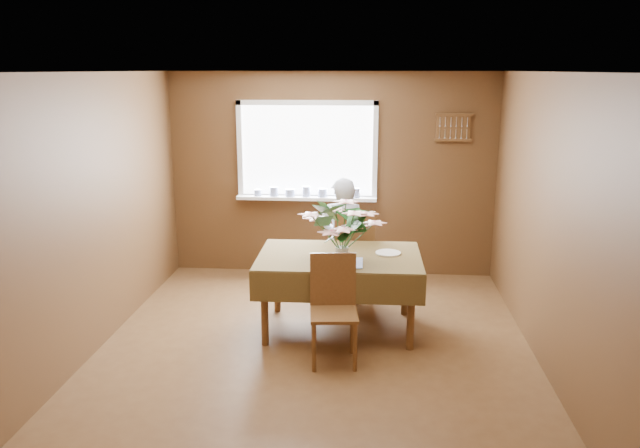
# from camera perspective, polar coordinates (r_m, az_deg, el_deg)

# --- Properties ---
(floor) EXTENTS (4.50, 4.50, 0.00)m
(floor) POSITION_cam_1_polar(r_m,az_deg,el_deg) (5.93, -0.45, -11.20)
(floor) COLOR brown
(floor) RESTS_ON ground
(ceiling) EXTENTS (4.50, 4.50, 0.00)m
(ceiling) POSITION_cam_1_polar(r_m,az_deg,el_deg) (5.36, -0.51, 13.75)
(ceiling) COLOR white
(ceiling) RESTS_ON wall_back
(wall_back) EXTENTS (4.00, 0.00, 4.00)m
(wall_back) POSITION_cam_1_polar(r_m,az_deg,el_deg) (7.71, 1.06, 4.49)
(wall_back) COLOR brown
(wall_back) RESTS_ON floor
(wall_front) EXTENTS (4.00, 0.00, 4.00)m
(wall_front) POSITION_cam_1_polar(r_m,az_deg,el_deg) (3.38, -4.01, -8.17)
(wall_front) COLOR brown
(wall_front) RESTS_ON floor
(wall_left) EXTENTS (0.00, 4.50, 4.50)m
(wall_left) POSITION_cam_1_polar(r_m,az_deg,el_deg) (6.03, -19.77, 0.97)
(wall_left) COLOR brown
(wall_left) RESTS_ON floor
(wall_right) EXTENTS (0.00, 4.50, 4.50)m
(wall_right) POSITION_cam_1_polar(r_m,az_deg,el_deg) (5.69, 20.01, 0.22)
(wall_right) COLOR brown
(wall_right) RESTS_ON floor
(window_assembly) EXTENTS (1.72, 0.20, 1.22)m
(window_assembly) POSITION_cam_1_polar(r_m,az_deg,el_deg) (7.67, -1.20, 5.14)
(window_assembly) COLOR white
(window_assembly) RESTS_ON wall_back
(spoon_rack) EXTENTS (0.44, 0.05, 0.33)m
(spoon_rack) POSITION_cam_1_polar(r_m,az_deg,el_deg) (7.64, 12.10, 8.64)
(spoon_rack) COLOR brown
(spoon_rack) RESTS_ON wall_back
(dining_table) EXTENTS (1.60, 1.10, 0.77)m
(dining_table) POSITION_cam_1_polar(r_m,az_deg,el_deg) (6.08, 1.78, -3.70)
(dining_table) COLOR brown
(dining_table) RESTS_ON floor
(chair_far) EXTENTS (0.56, 0.56, 1.04)m
(chair_far) POSITION_cam_1_polar(r_m,az_deg,el_deg) (6.85, 2.90, -2.67)
(chair_far) COLOR brown
(chair_far) RESTS_ON floor
(chair_near) EXTENTS (0.45, 0.45, 0.95)m
(chair_near) POSITION_cam_1_polar(r_m,az_deg,el_deg) (5.52, 1.24, -7.27)
(chair_near) COLOR brown
(chair_near) RESTS_ON floor
(seated_woman) EXTENTS (0.54, 0.38, 1.41)m
(seated_woman) POSITION_cam_1_polar(r_m,az_deg,el_deg) (6.77, 2.03, -1.59)
(seated_woman) COLOR white
(seated_woman) RESTS_ON floor
(flower_bouquet) EXTENTS (0.63, 0.63, 0.54)m
(flower_bouquet) POSITION_cam_1_polar(r_m,az_deg,el_deg) (5.71, 2.03, -0.23)
(flower_bouquet) COLOR white
(flower_bouquet) RESTS_ON dining_table
(side_plate) EXTENTS (0.31, 0.31, 0.01)m
(side_plate) POSITION_cam_1_polar(r_m,az_deg,el_deg) (6.14, 6.25, -2.65)
(side_plate) COLOR white
(side_plate) RESTS_ON dining_table
(table_knife) EXTENTS (0.04, 0.21, 0.00)m
(table_knife) POSITION_cam_1_polar(r_m,az_deg,el_deg) (5.87, 3.13, -3.33)
(table_knife) COLOR silver
(table_knife) RESTS_ON dining_table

